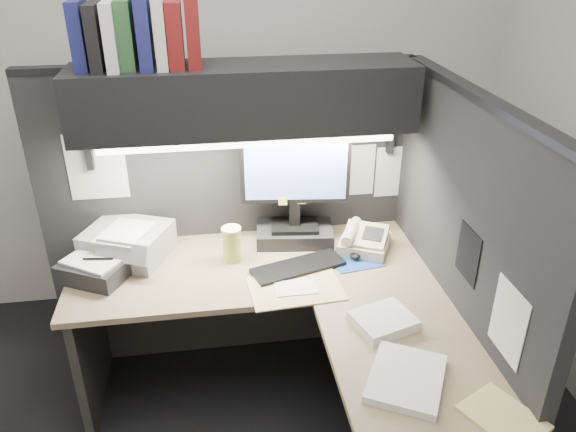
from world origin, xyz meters
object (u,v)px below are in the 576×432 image
object	(u,v)px
desk	(338,385)
telephone	(365,241)
keyboard	(298,267)
coffee_cup	(232,245)
notebook_stack	(96,268)
monitor	(295,201)
overhead_shelf	(245,98)
printer	(128,242)

from	to	relation	value
desk	telephone	world-z (taller)	telephone
keyboard	coffee_cup	bearing A→B (deg)	139.19
keyboard	notebook_stack	bearing A→B (deg)	157.93
monitor	notebook_stack	world-z (taller)	monitor
overhead_shelf	printer	size ratio (longest dim) A/B	4.13
overhead_shelf	notebook_stack	world-z (taller)	overhead_shelf
desk	monitor	world-z (taller)	monitor
monitor	telephone	bearing A→B (deg)	-14.92
overhead_shelf	notebook_stack	distance (m)	1.05
keyboard	coffee_cup	size ratio (longest dim) A/B	2.68
telephone	notebook_stack	size ratio (longest dim) A/B	0.82
overhead_shelf	telephone	distance (m)	0.93
desk	overhead_shelf	xyz separation A→B (m)	(-0.30, 0.75, 1.06)
overhead_shelf	printer	world-z (taller)	overhead_shelf
overhead_shelf	keyboard	world-z (taller)	overhead_shelf
keyboard	printer	xyz separation A→B (m)	(-0.81, 0.25, 0.06)
telephone	notebook_stack	world-z (taller)	telephone
coffee_cup	overhead_shelf	bearing A→B (deg)	52.83
notebook_stack	keyboard	bearing A→B (deg)	-4.81
notebook_stack	monitor	bearing A→B (deg)	11.44
overhead_shelf	keyboard	size ratio (longest dim) A/B	3.46
printer	notebook_stack	world-z (taller)	printer
monitor	keyboard	size ratio (longest dim) A/B	1.31
telephone	keyboard	bearing A→B (deg)	-132.20
overhead_shelf	monitor	world-z (taller)	overhead_shelf
monitor	keyboard	xyz separation A→B (m)	(-0.03, -0.28, -0.22)
monitor	coffee_cup	size ratio (longest dim) A/B	3.49
overhead_shelf	printer	distance (m)	0.92
printer	keyboard	bearing A→B (deg)	6.35
desk	monitor	distance (m)	0.93
printer	overhead_shelf	bearing A→B (deg)	24.69
overhead_shelf	coffee_cup	distance (m)	0.71
overhead_shelf	monitor	xyz separation A→B (m)	(0.23, 0.01, -0.54)
overhead_shelf	coffee_cup	size ratio (longest dim) A/B	9.26
monitor	printer	size ratio (longest dim) A/B	1.56
printer	notebook_stack	xyz separation A→B (m)	(-0.13, -0.17, -0.03)
desk	coffee_cup	distance (m)	0.83
coffee_cup	notebook_stack	distance (m)	0.64
keyboard	monitor	bearing A→B (deg)	66.97
telephone	notebook_stack	distance (m)	1.31
keyboard	printer	bearing A→B (deg)	145.48
keyboard	telephone	xyz separation A→B (m)	(0.36, 0.14, 0.04)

